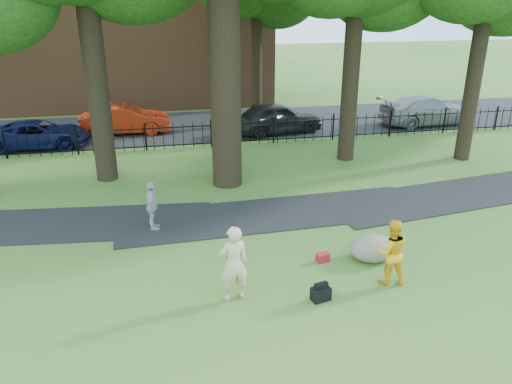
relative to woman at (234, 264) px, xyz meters
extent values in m
plane|color=#336523|center=(0.99, 0.60, -0.94)|extent=(120.00, 120.00, 0.00)
cube|color=black|center=(1.99, 4.50, -0.94)|extent=(36.07, 3.85, 0.03)
cube|color=black|center=(0.99, 16.60, -0.94)|extent=(80.00, 7.00, 0.02)
cube|color=black|center=(0.99, 12.60, 0.08)|extent=(44.00, 0.04, 0.04)
cube|color=black|center=(0.99, 12.60, -0.76)|extent=(44.00, 0.04, 0.04)
cube|color=brown|center=(-3.01, 24.60, 5.06)|extent=(18.00, 8.00, 12.00)
cylinder|color=black|center=(0.99, 7.60, 4.31)|extent=(1.10, 1.10, 10.50)
cylinder|color=black|center=(-3.51, 9.10, 3.61)|extent=(0.80, 0.80, 9.10)
cylinder|color=black|center=(6.49, 9.60, 3.26)|extent=(0.70, 0.70, 8.40)
cylinder|color=black|center=(11.49, 8.60, 3.08)|extent=(0.64, 0.64, 8.05)
imported|color=#D0B68F|center=(0.00, 0.00, 0.00)|extent=(0.76, 0.56, 1.89)
imported|color=#F4AA14|center=(3.89, -0.07, -0.09)|extent=(0.93, 0.78, 1.71)
imported|color=#A9A8AD|center=(-1.82, 4.16, -0.17)|extent=(0.45, 0.94, 1.55)
ellipsoid|color=#666055|center=(4.00, 1.12, -0.57)|extent=(1.45, 1.21, 0.74)
cube|color=black|center=(1.99, -0.48, -0.78)|extent=(0.49, 0.37, 0.33)
cube|color=maroon|center=(2.63, 1.25, -0.83)|extent=(0.39, 0.30, 0.24)
imported|color=#A7240C|center=(-3.01, 15.84, -0.21)|extent=(4.52, 1.69, 1.48)
imported|color=#0C1440|center=(-6.89, 14.10, -0.32)|extent=(4.54, 2.14, 1.25)
imported|color=black|center=(4.61, 14.40, -0.16)|extent=(4.87, 2.58, 1.58)
imported|color=gray|center=(13.07, 14.53, -0.17)|extent=(5.50, 2.57, 1.55)
camera|label=1|loc=(-1.53, -9.97, 5.83)|focal=35.00mm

